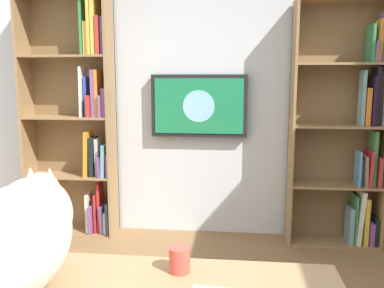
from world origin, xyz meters
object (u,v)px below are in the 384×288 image
coffee_mug (180,260)px  wall_mounted_tv (199,106)px  bookshelf_left (349,133)px  bookshelf_right (81,118)px  cat (21,234)px

coffee_mug → wall_mounted_tv: bearing=-86.7°
bookshelf_left → wall_mounted_tv: bookshelf_left is taller
bookshelf_right → coffee_mug: size_ratio=23.24×
wall_mounted_tv → coffee_mug: size_ratio=9.17×
bookshelf_right → wall_mounted_tv: bookshelf_right is taller
bookshelf_left → coffee_mug: size_ratio=22.18×
bookshelf_right → cat: (-0.72, 2.39, -0.16)m
bookshelf_left → bookshelf_right: (2.42, -0.00, 0.10)m
bookshelf_left → bookshelf_right: 2.42m
cat → coffee_mug: size_ratio=7.33×
bookshelf_right → wall_mounted_tv: size_ratio=2.53×
cat → coffee_mug: bearing=-160.0°
bookshelf_right → cat: bookshelf_right is taller
bookshelf_left → coffee_mug: bookshelf_left is taller
coffee_mug → bookshelf_right: bearing=-60.8°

